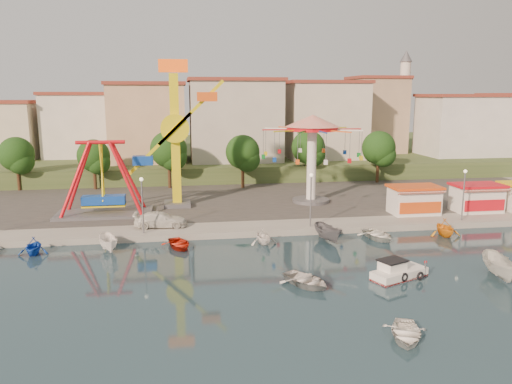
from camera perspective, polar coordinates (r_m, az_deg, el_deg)
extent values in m
plane|color=#122733|center=(35.87, -1.05, -10.74)|extent=(200.00, 200.00, 0.00)
cube|color=#9E998E|center=(95.99, -5.94, 3.27)|extent=(200.00, 100.00, 0.60)
cube|color=#4C4944|center=(64.43, -4.57, -0.31)|extent=(90.00, 28.00, 0.01)
cube|color=#384C26|center=(100.79, -6.09, 4.33)|extent=(200.00, 60.00, 3.00)
cube|color=#59595E|center=(56.07, -16.92, -2.35)|extent=(10.00, 5.00, 0.30)
cube|color=#1344AE|center=(55.76, -17.00, -0.90)|extent=(4.50, 1.40, 1.00)
cylinder|color=red|center=(54.86, -17.37, 5.45)|extent=(5.00, 0.40, 0.40)
cube|color=#59595E|center=(58.48, -8.98, -1.35)|extent=(3.00, 3.00, 0.50)
cube|color=yellow|center=(57.36, -9.20, 5.74)|extent=(1.00, 1.00, 15.00)
cube|color=#FF540E|center=(57.20, -9.46, 14.04)|extent=(3.20, 0.50, 1.40)
cylinder|color=yellow|center=(56.45, -9.25, 7.18)|extent=(3.20, 0.50, 3.20)
cube|color=yellow|center=(56.17, -7.44, 8.98)|extent=(7.46, 0.35, 7.18)
cube|color=#EA5314|center=(56.20, -5.62, 10.79)|extent=(2.20, 1.20, 1.00)
cylinder|color=#59595E|center=(60.23, 6.27, -0.96)|extent=(4.40, 4.40, 0.40)
cylinder|color=white|center=(59.48, 6.36, 3.09)|extent=(1.10, 1.10, 9.00)
cylinder|color=red|center=(59.03, 6.45, 7.23)|extent=(6.00, 6.00, 0.50)
cone|color=red|center=(58.98, 6.47, 8.10)|extent=(6.40, 6.40, 1.40)
cube|color=white|center=(56.50, 17.60, -0.99)|extent=(5.00, 3.00, 2.80)
cube|color=#D04612|center=(56.21, 17.69, 0.56)|extent=(5.40, 3.40, 0.25)
cube|color=red|center=(54.78, 18.45, -0.13)|extent=(5.00, 0.77, 0.43)
cube|color=white|center=(60.08, 23.90, -0.73)|extent=(5.00, 3.00, 2.80)
cube|color=red|center=(59.80, 24.01, 0.73)|extent=(5.40, 3.40, 0.25)
cube|color=red|center=(58.46, 24.87, 0.09)|extent=(5.00, 0.77, 0.43)
cylinder|color=#59595E|center=(47.27, -12.84, -1.68)|extent=(0.14, 0.14, 5.00)
cylinder|color=#59595E|center=(48.72, 6.27, -1.09)|extent=(0.14, 0.14, 5.00)
cylinder|color=#59595E|center=(54.99, 22.61, -0.48)|extent=(0.14, 0.14, 5.00)
cylinder|color=#382314|center=(74.07, -25.50, 1.54)|extent=(0.44, 0.44, 3.60)
sphere|color=black|center=(73.67, -25.70, 3.91)|extent=(4.60, 4.60, 4.60)
cylinder|color=#382314|center=(71.08, -17.94, 1.65)|extent=(0.44, 0.44, 3.40)
sphere|color=black|center=(70.69, -18.08, 3.98)|extent=(4.35, 4.35, 4.35)
cylinder|color=#382314|center=(69.67, -9.87, 2.06)|extent=(0.44, 0.44, 3.92)
sphere|color=black|center=(69.23, -9.96, 4.82)|extent=(5.02, 5.02, 5.02)
cylinder|color=#382314|center=(68.75, -1.52, 1.99)|extent=(0.44, 0.44, 3.66)
sphere|color=black|center=(68.32, -1.54, 4.60)|extent=(4.68, 4.68, 4.68)
cylinder|color=#382314|center=(73.51, 5.95, 2.59)|extent=(0.44, 0.44, 3.80)
sphere|color=black|center=(73.10, 6.00, 5.12)|extent=(4.86, 4.86, 4.86)
cylinder|color=#382314|center=(74.96, 13.73, 2.48)|extent=(0.44, 0.44, 3.77)
sphere|color=black|center=(74.55, 13.85, 4.95)|extent=(4.83, 4.83, 4.83)
cube|color=silver|center=(86.29, -20.06, 6.46)|extent=(12.33, 9.01, 8.63)
cube|color=tan|center=(85.18, -11.28, 7.74)|extent=(11.95, 9.28, 11.23)
cube|color=beige|center=(82.60, -1.68, 7.14)|extent=(12.59, 10.50, 9.20)
cube|color=beige|center=(88.55, 6.81, 7.35)|extent=(10.75, 9.23, 9.24)
cube|color=tan|center=(91.18, 15.30, 7.77)|extent=(12.77, 10.96, 11.21)
cube|color=silver|center=(95.16, 22.27, 7.81)|extent=(8.23, 8.98, 12.36)
cube|color=beige|center=(105.82, 26.40, 6.76)|extent=(11.59, 10.93, 8.76)
cylinder|color=silver|center=(95.92, 16.50, 9.29)|extent=(1.80, 1.80, 16.00)
cylinder|color=#59595E|center=(95.93, 16.66, 12.27)|extent=(2.80, 2.80, 0.30)
cone|color=#59595E|center=(96.12, 16.80, 14.65)|extent=(2.20, 2.20, 2.00)
cube|color=white|center=(38.76, 16.04, -9.07)|extent=(4.70, 3.26, 0.79)
cube|color=red|center=(38.83, 16.02, -9.33)|extent=(4.70, 3.26, 0.14)
cube|color=white|center=(38.41, 15.32, -8.17)|extent=(2.14, 1.90, 0.79)
cube|color=black|center=(38.27, 15.35, -7.55)|extent=(2.37, 2.13, 0.11)
torus|color=black|center=(37.97, 16.60, -9.32)|extent=(0.68, 0.42, 0.67)
torus|color=black|center=(38.53, 18.26, -9.11)|extent=(0.68, 0.42, 0.67)
imported|color=silver|center=(36.02, 5.77, -10.00)|extent=(4.43, 4.80, 0.81)
imported|color=silver|center=(29.85, 16.73, -15.20)|extent=(3.56, 4.12, 0.72)
imported|color=silver|center=(41.11, 26.16, -7.72)|extent=(2.57, 4.80, 1.76)
imported|color=silver|center=(49.52, -10.87, -3.12)|extent=(5.14, 2.24, 1.47)
imported|color=blue|center=(46.36, -24.10, -5.65)|extent=(2.49, 2.88, 1.50)
imported|color=white|center=(45.09, -16.49, -5.62)|extent=(2.40, 3.97, 1.44)
imported|color=red|center=(44.73, -8.80, -5.88)|extent=(3.48, 4.15, 0.74)
imported|color=white|center=(45.19, 0.82, -5.09)|extent=(3.02, 3.29, 1.46)
imported|color=#5E5E63|center=(46.52, 8.25, -4.65)|extent=(2.41, 4.34, 1.59)
imported|color=white|center=(48.22, 13.77, -4.76)|extent=(3.66, 4.53, 0.83)
imported|color=orange|center=(50.99, 20.79, -3.80)|extent=(2.98, 3.40, 1.71)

